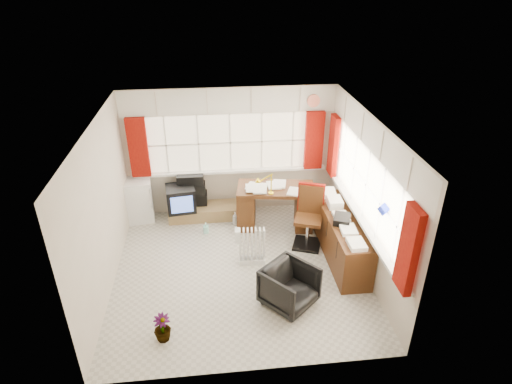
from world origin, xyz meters
The scene contains 20 objects.
ground centered at (0.00, 0.00, 0.00)m, with size 4.00×4.00×0.00m, color beige.
room_walls centered at (0.00, 0.00, 1.50)m, with size 4.00×4.00×4.00m.
window_back centered at (0.00, 1.94, 0.95)m, with size 3.70×0.12×3.60m.
window_right centered at (1.94, 0.00, 0.95)m, with size 0.12×3.70×3.60m.
curtains centered at (0.92, 0.93, 1.46)m, with size 3.83×3.83×1.15m.
overhead_cabinets centered at (0.98, 0.98, 2.25)m, with size 3.98×3.98×0.48m.
desk centered at (0.78, 1.28, 0.45)m, with size 1.50×0.89×0.86m.
desk_lamp centered at (0.66, 1.05, 1.09)m, with size 0.16×0.14×0.40m.
task_chair centered at (1.28, 0.66, 0.60)m, with size 0.60×0.62×1.12m.
office_chair centered at (0.66, -0.89, 0.32)m, with size 0.68×0.70×0.63m, color black.
radiator centered at (0.22, 0.16, 0.27)m, with size 0.45×0.20×0.66m.
credenza centered at (1.73, 0.20, 0.40)m, with size 0.50×2.00×0.85m.
file_tray centered at (1.67, 0.07, 0.81)m, with size 0.26×0.33×0.11m, color black.
tv_bench centered at (-0.55, 1.72, 0.12)m, with size 1.40×0.50×0.25m, color tan.
crt_tv centered at (-0.99, 1.63, 0.49)m, with size 0.59×0.56×0.48m.
hifi_stack centered at (-0.80, 1.89, 0.55)m, with size 0.61×0.39×0.63m.
mini_fridge centered at (-1.80, 1.80, 0.42)m, with size 0.55×0.55×0.84m.
spray_bottle_a centered at (0.02, 1.38, 0.13)m, with size 0.10×0.10×0.27m, color silver.
spray_bottle_b centered at (-0.54, 1.15, 0.11)m, with size 0.10×0.10×0.21m, color #99E4D1.
flower_vase centered at (-1.12, -1.37, 0.20)m, with size 0.23×0.23×0.41m, color black.
Camera 1 is at (-0.35, -5.61, 4.44)m, focal length 30.00 mm.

